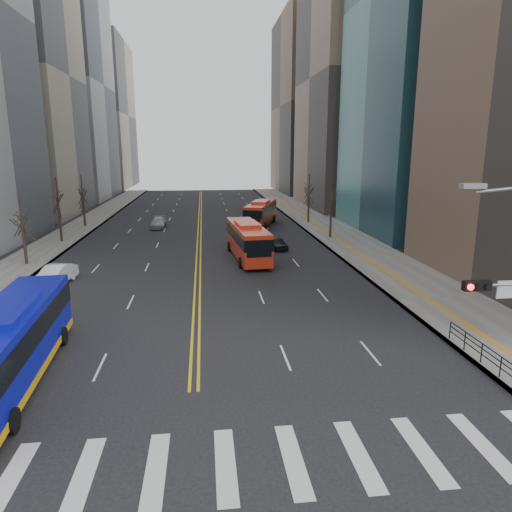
# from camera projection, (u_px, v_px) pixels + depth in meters

# --- Properties ---
(ground) EXTENTS (220.00, 220.00, 0.00)m
(ground) POSITION_uv_depth(u_px,v_px,m) (191.00, 467.00, 15.56)
(ground) COLOR black
(sidewalk_right) EXTENTS (7.00, 130.00, 0.15)m
(sidewalk_right) POSITION_uv_depth(u_px,v_px,m) (331.00, 230.00, 61.02)
(sidewalk_right) COLOR slate
(sidewalk_right) RESTS_ON ground
(sidewalk_left) EXTENTS (5.00, 130.00, 0.15)m
(sidewalk_left) POSITION_uv_depth(u_px,v_px,m) (67.00, 235.00, 57.25)
(sidewalk_left) COLOR slate
(sidewalk_left) RESTS_ON ground
(crosswalk) EXTENTS (26.70, 4.00, 0.01)m
(crosswalk) POSITION_uv_depth(u_px,v_px,m) (191.00, 467.00, 15.56)
(crosswalk) COLOR silver
(crosswalk) RESTS_ON ground
(centerline) EXTENTS (0.55, 100.00, 0.01)m
(centerline) POSITION_uv_depth(u_px,v_px,m) (200.00, 221.00, 68.77)
(centerline) COLOR gold
(centerline) RESTS_ON ground
(office_towers) EXTENTS (83.00, 134.00, 58.00)m
(office_towers) POSITION_uv_depth(u_px,v_px,m) (197.00, 68.00, 76.40)
(office_towers) COLOR gray
(office_towers) RESTS_ON ground
(pedestrian_railing) EXTENTS (0.06, 6.06, 1.02)m
(pedestrian_railing) POSITION_uv_depth(u_px,v_px,m) (482.00, 350.00, 22.77)
(pedestrian_railing) COLOR black
(pedestrian_railing) RESTS_ON sidewalk_right
(street_trees) EXTENTS (35.20, 47.20, 7.60)m
(street_trees) POSITION_uv_depth(u_px,v_px,m) (128.00, 206.00, 47.08)
(street_trees) COLOR #2E241C
(street_trees) RESTS_ON ground
(blue_bus) EXTENTS (3.51, 13.00, 3.73)m
(blue_bus) POSITION_uv_depth(u_px,v_px,m) (8.00, 344.00, 20.75)
(blue_bus) COLOR #0A10A4
(blue_bus) RESTS_ON ground
(red_bus_near) EXTENTS (3.62, 11.65, 3.63)m
(red_bus_near) POSITION_uv_depth(u_px,v_px,m) (247.00, 238.00, 45.04)
(red_bus_near) COLOR red
(red_bus_near) RESTS_ON ground
(red_bus_far) EXTENTS (6.02, 11.46, 3.56)m
(red_bus_far) POSITION_uv_depth(u_px,v_px,m) (261.00, 212.00, 64.63)
(red_bus_far) COLOR red
(red_bus_far) RESTS_ON ground
(car_white) EXTENTS (2.64, 4.94, 1.55)m
(car_white) POSITION_uv_depth(u_px,v_px,m) (55.00, 275.00, 36.52)
(car_white) COLOR white
(car_white) RESTS_ON ground
(car_dark_mid) EXTENTS (2.08, 4.02, 1.31)m
(car_dark_mid) POSITION_uv_depth(u_px,v_px,m) (278.00, 243.00, 49.64)
(car_dark_mid) COLOR black
(car_dark_mid) RESTS_ON ground
(car_silver) EXTENTS (2.04, 4.93, 1.43)m
(car_silver) POSITION_uv_depth(u_px,v_px,m) (158.00, 223.00, 62.97)
(car_silver) COLOR gray
(car_silver) RESTS_ON ground
(car_dark_far) EXTENTS (2.66, 4.73, 1.25)m
(car_dark_far) POSITION_uv_depth(u_px,v_px,m) (252.00, 207.00, 81.54)
(car_dark_far) COLOR black
(car_dark_far) RESTS_ON ground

